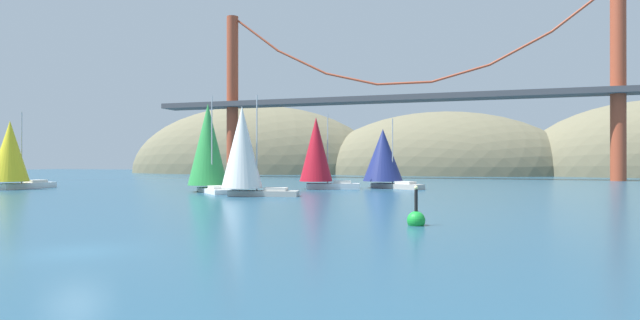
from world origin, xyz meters
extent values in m
plane|color=navy|center=(0.00, 0.00, 0.00)|extent=(360.00, 360.00, 0.00)
ellipsoid|color=#6B664C|center=(-55.00, 135.00, 0.00)|extent=(85.79, 44.00, 43.45)
ellipsoid|color=#6B664C|center=(5.00, 135.00, 0.00)|extent=(73.90, 44.00, 36.17)
cylinder|color=#A34228|center=(-41.45, 95.00, 19.43)|extent=(2.80, 2.80, 38.86)
cylinder|color=#A34228|center=(41.45, 95.00, 19.43)|extent=(2.80, 2.80, 38.86)
cube|color=#47474C|center=(0.00, 95.00, 17.48)|extent=(118.90, 6.00, 1.20)
cylinder|color=#A34228|center=(-35.53, 95.00, 34.36)|extent=(12.15, 0.50, 9.40)
cylinder|color=#A34228|center=(-23.68, 95.00, 26.86)|extent=(12.07, 0.50, 6.45)
cylinder|color=#A34228|center=(-11.84, 95.00, 22.35)|extent=(11.97, 0.50, 3.49)
cylinder|color=#A34228|center=(0.00, 95.00, 20.85)|extent=(11.84, 0.50, 0.50)
cylinder|color=#A34228|center=(11.84, 95.00, 22.35)|extent=(11.97, 0.50, 3.49)
cylinder|color=#A34228|center=(23.68, 95.00, 26.86)|extent=(12.07, 0.50, 6.45)
cylinder|color=#A34228|center=(35.53, 95.00, 34.36)|extent=(12.15, 0.50, 9.40)
cube|color=white|center=(-3.34, 50.68, 0.39)|extent=(7.53, 4.10, 0.78)
cube|color=beige|center=(-2.10, 51.08, 0.96)|extent=(2.68, 2.15, 0.36)
cylinder|color=#B2B2B7|center=(-4.04, 50.46, 5.59)|extent=(0.14, 0.14, 9.62)
cone|color=#B21423|center=(-5.56, 49.97, 5.50)|extent=(5.72, 5.72, 8.84)
cube|color=white|center=(-44.70, 38.95, 0.40)|extent=(2.68, 8.21, 0.80)
cube|color=beige|center=(-44.63, 40.41, 0.98)|extent=(1.85, 2.68, 0.36)
cylinder|color=#B2B2B7|center=(-44.75, 38.14, 5.77)|extent=(0.14, 0.14, 9.93)
cone|color=yellow|center=(-44.84, 36.36, 5.23)|extent=(5.04, 5.04, 8.26)
cube|color=#B7B2A8|center=(4.96, 54.24, 0.35)|extent=(8.01, 5.80, 0.70)
cube|color=beige|center=(6.22, 53.51, 0.88)|extent=(3.01, 2.64, 0.36)
cylinder|color=#B2B2B7|center=(4.26, 54.64, 5.28)|extent=(0.14, 0.14, 9.15)
cone|color=navy|center=(2.72, 55.53, 4.74)|extent=(7.83, 7.83, 7.47)
cube|color=white|center=(-14.78, 38.10, 0.28)|extent=(7.22, 7.21, 0.55)
cube|color=beige|center=(-13.74, 37.06, 0.73)|extent=(2.95, 2.95, 0.36)
cylinder|color=#B2B2B7|center=(-15.36, 38.68, 6.22)|extent=(0.14, 0.14, 11.33)
cone|color=green|center=(-16.63, 39.94, 5.98)|extent=(7.01, 7.01, 10.25)
cube|color=#B7B2A8|center=(-6.60, 34.48, 0.30)|extent=(7.89, 3.36, 0.61)
cube|color=beige|center=(-5.24, 34.74, 0.79)|extent=(2.68, 1.94, 0.36)
cylinder|color=#B2B2B7|center=(-7.35, 34.35, 5.88)|extent=(0.14, 0.14, 10.55)
cone|color=white|center=(-9.00, 34.04, 5.43)|extent=(5.28, 5.28, 9.04)
sphere|color=green|center=(12.56, 13.58, 0.30)|extent=(1.10, 1.10, 1.10)
cylinder|color=black|center=(12.56, 13.58, 1.35)|extent=(0.20, 0.20, 1.60)
sphere|color=#F2EA99|center=(12.56, 13.58, 2.27)|extent=(0.24, 0.24, 0.24)
camera|label=1|loc=(16.38, -17.70, 3.87)|focal=28.99mm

